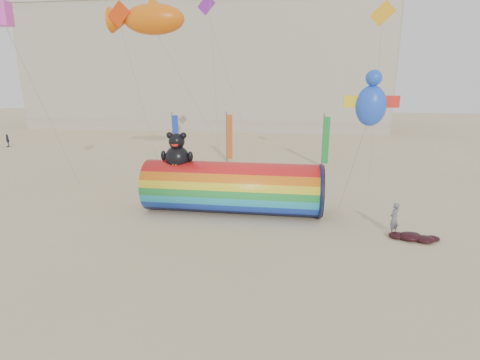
# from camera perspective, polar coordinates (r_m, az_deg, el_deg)

# --- Properties ---
(ground) EXTENTS (160.00, 160.00, 0.00)m
(ground) POSITION_cam_1_polar(r_m,az_deg,el_deg) (22.19, -1.85, -6.96)
(ground) COLOR #CCB58C
(ground) RESTS_ON ground
(hotel_building) EXTENTS (60.40, 15.40, 20.60)m
(hotel_building) POSITION_cam_1_polar(r_m,az_deg,el_deg) (68.02, -5.29, 16.80)
(hotel_building) COLOR #B7AD99
(hotel_building) RESTS_ON ground
(windsock_assembly) EXTENTS (11.27, 3.43, 5.20)m
(windsock_assembly) POSITION_cam_1_polar(r_m,az_deg,el_deg) (23.86, -1.19, -0.96)
(windsock_assembly) COLOR red
(windsock_assembly) RESTS_ON ground
(kite_handler) EXTENTS (0.77, 0.77, 1.81)m
(kite_handler) POSITION_cam_1_polar(r_m,az_deg,el_deg) (22.41, 22.43, -5.44)
(kite_handler) COLOR slate
(kite_handler) RESTS_ON ground
(fabric_bundle) EXTENTS (2.62, 1.35, 0.41)m
(fabric_bundle) POSITION_cam_1_polar(r_m,az_deg,el_deg) (22.27, 24.91, -7.88)
(fabric_bundle) COLOR #34090F
(fabric_bundle) RESTS_ON ground
(festival_banners) EXTENTS (15.25, 1.59, 5.20)m
(festival_banners) POSITION_cam_1_polar(r_m,az_deg,el_deg) (36.98, 0.32, 6.31)
(festival_banners) COLOR #59595E
(festival_banners) RESTS_ON ground
(flying_kites) EXTENTS (22.52, 15.04, 11.16)m
(flying_kites) POSITION_cam_1_polar(r_m,az_deg,el_deg) (27.24, -9.65, 22.60)
(flying_kites) COLOR orange
(flying_kites) RESTS_ON ground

